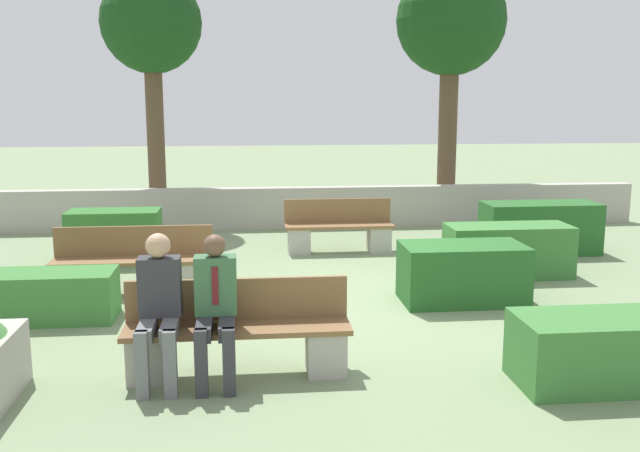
# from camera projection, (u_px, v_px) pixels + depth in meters

# --- Properties ---
(ground_plane) EXTENTS (60.00, 60.00, 0.00)m
(ground_plane) POSITION_uv_depth(u_px,v_px,m) (359.00, 302.00, 9.07)
(ground_plane) COLOR gray
(perimeter_wall) EXTENTS (12.99, 0.30, 0.81)m
(perimeter_wall) POSITION_uv_depth(u_px,v_px,m) (318.00, 207.00, 14.23)
(perimeter_wall) COLOR #ADA89E
(perimeter_wall) RESTS_ON ground_plane
(bench_front) EXTENTS (2.10, 0.49, 0.87)m
(bench_front) POSITION_uv_depth(u_px,v_px,m) (238.00, 338.00, 6.65)
(bench_front) COLOR brown
(bench_front) RESTS_ON ground_plane
(bench_left_side) EXTENTS (1.81, 0.49, 0.87)m
(bench_left_side) POSITION_uv_depth(u_px,v_px,m) (339.00, 232.00, 11.94)
(bench_left_side) COLOR brown
(bench_left_side) RESTS_ON ground_plane
(bench_right_side) EXTENTS (2.09, 0.48, 0.87)m
(bench_right_side) POSITION_uv_depth(u_px,v_px,m) (133.00, 268.00, 9.39)
(bench_right_side) COLOR brown
(bench_right_side) RESTS_ON ground_plane
(person_seated_man) EXTENTS (0.38, 0.63, 1.35)m
(person_seated_man) POSITION_uv_depth(u_px,v_px,m) (215.00, 302.00, 6.42)
(person_seated_man) COLOR #333338
(person_seated_man) RESTS_ON ground_plane
(person_seated_woman) EXTENTS (0.38, 0.63, 1.37)m
(person_seated_woman) POSITION_uv_depth(u_px,v_px,m) (159.00, 302.00, 6.37)
(person_seated_woman) COLOR slate
(person_seated_woman) RESTS_ON ground_plane
(hedge_block_near_left) EXTENTS (1.78, 0.72, 0.75)m
(hedge_block_near_left) POSITION_uv_depth(u_px,v_px,m) (508.00, 251.00, 10.32)
(hedge_block_near_left) COLOR #3D7A38
(hedge_block_near_left) RESTS_ON ground_plane
(hedge_block_near_right) EXTENTS (1.86, 0.68, 0.57)m
(hedge_block_near_right) POSITION_uv_depth(u_px,v_px,m) (34.00, 296.00, 8.27)
(hedge_block_near_right) COLOR #3D7A38
(hedge_block_near_right) RESTS_ON ground_plane
(hedge_block_mid_left) EXTENTS (1.54, 0.84, 0.74)m
(hedge_block_mid_left) POSITION_uv_depth(u_px,v_px,m) (463.00, 273.00, 9.02)
(hedge_block_mid_left) COLOR #286028
(hedge_block_mid_left) RESTS_ON ground_plane
(hedge_block_mid_right) EXTENTS (1.40, 0.68, 0.83)m
(hedge_block_mid_right) POSITION_uv_depth(u_px,v_px,m) (115.00, 237.00, 11.15)
(hedge_block_mid_right) COLOR #33702D
(hedge_block_mid_right) RESTS_ON ground_plane
(hedge_block_far_left) EXTENTS (1.89, 0.76, 0.84)m
(hedge_block_far_left) POSITION_uv_depth(u_px,v_px,m) (540.00, 228.00, 11.85)
(hedge_block_far_left) COLOR #286028
(hedge_block_far_left) RESTS_ON ground_plane
(hedge_block_far_right) EXTENTS (1.42, 0.78, 0.63)m
(hedge_block_far_right) POSITION_uv_depth(u_px,v_px,m) (595.00, 351.00, 6.42)
(hedge_block_far_right) COLOR #3D7A38
(hedge_block_far_right) RESTS_ON ground_plane
(tree_leftmost) EXTENTS (1.99, 1.99, 5.01)m
(tree_leftmost) POSITION_uv_depth(u_px,v_px,m) (151.00, 29.00, 14.05)
(tree_leftmost) COLOR brown
(tree_leftmost) RESTS_ON ground_plane
(tree_center_left) EXTENTS (2.30, 2.30, 5.31)m
(tree_center_left) POSITION_uv_depth(u_px,v_px,m) (451.00, 25.00, 14.93)
(tree_center_left) COLOR brown
(tree_center_left) RESTS_ON ground_plane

